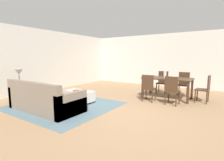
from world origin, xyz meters
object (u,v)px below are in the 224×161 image
object	(u,v)px
vase_centerpiece	(165,74)
dining_chair_far_right	(184,82)
dining_chair_far_left	(163,81)
dining_chair_head_east	(205,87)
side_table	(20,89)
dining_chair_near_left	(148,87)
ottoman_table	(80,96)
dining_chair_near_right	(172,89)
table_lamp	(19,73)
book_on_ottoman	(78,91)
couch	(45,100)
dining_table	(167,80)

from	to	relation	value
vase_centerpiece	dining_chair_far_right	bearing A→B (deg)	57.56
dining_chair_far_left	dining_chair_head_east	bearing A→B (deg)	-25.71
side_table	dining_chair_near_left	bearing A→B (deg)	34.77
ottoman_table	dining_chair_near_left	distance (m)	2.33
ottoman_table	vase_centerpiece	size ratio (longest dim) A/B	3.76
ottoman_table	dining_chair_near_right	xyz separation A→B (m)	(2.67, 1.32, 0.30)
table_lamp	book_on_ottoman	bearing A→B (deg)	32.78
table_lamp	dining_chair_near_right	world-z (taller)	table_lamp
book_on_ottoman	vase_centerpiece	bearing A→B (deg)	45.82
table_lamp	vase_centerpiece	distance (m)	5.04
dining_chair_near_right	dining_chair_far_left	xyz separation A→B (m)	(-0.80, 1.69, 0.00)
couch	dining_chair_near_left	world-z (taller)	dining_chair_near_left
vase_centerpiece	couch	bearing A→B (deg)	-125.47
dining_table	book_on_ottoman	world-z (taller)	dining_table
vase_centerpiece	dining_chair_near_left	bearing A→B (deg)	-108.83
ottoman_table	book_on_ottoman	world-z (taller)	book_on_ottoman
dining_chair_far_left	dining_chair_near_left	bearing A→B (deg)	-89.04
book_on_ottoman	dining_chair_far_left	bearing A→B (deg)	58.64
dining_chair_near_left	dining_chair_far_left	world-z (taller)	same
table_lamp	dining_table	world-z (taller)	table_lamp
dining_chair_near_right	dining_chair_far_right	distance (m)	1.67
dining_chair_near_left	dining_chair_far_left	distance (m)	1.68
ottoman_table	dining_chair_far_left	distance (m)	3.55
table_lamp	book_on_ottoman	distance (m)	2.01
table_lamp	dining_chair_near_right	size ratio (longest dim) A/B	0.57
dining_table	dining_chair_far_left	size ratio (longest dim) A/B	1.83
ottoman_table	dining_chair_near_left	bearing A→B (deg)	34.97
dining_chair_far_left	vase_centerpiece	bearing A→B (deg)	-68.62
dining_chair_far_right	ottoman_table	bearing A→B (deg)	-132.08
dining_chair_far_right	dining_chair_head_east	world-z (taller)	same
dining_chair_far_right	dining_chair_head_east	xyz separation A→B (m)	(0.82, -0.78, 0.00)
dining_chair_far_right	vase_centerpiece	xyz separation A→B (m)	(-0.51, -0.80, 0.37)
table_lamp	dining_chair_head_east	world-z (taller)	table_lamp
side_table	dining_chair_near_left	distance (m)	4.28
dining_chair_far_right	dining_chair_far_left	bearing A→B (deg)	178.98
dining_table	vase_centerpiece	distance (m)	0.24
couch	dining_chair_near_left	distance (m)	3.29
dining_chair_near_left	dining_chair_far_right	world-z (taller)	same
side_table	dining_table	size ratio (longest dim) A/B	0.35
dining_chair_far_left	dining_chair_far_right	bearing A→B (deg)	-1.02
ottoman_table	table_lamp	world-z (taller)	table_lamp
ottoman_table	dining_chair_head_east	size ratio (longest dim) A/B	1.06
dining_chair_head_east	vase_centerpiece	xyz separation A→B (m)	(-1.33, -0.03, 0.37)
dining_table	dining_chair_near_right	size ratio (longest dim) A/B	1.83
dining_chair_near_left	vase_centerpiece	size ratio (longest dim) A/B	3.54
couch	side_table	distance (m)	1.42
ottoman_table	dining_chair_head_east	distance (m)	4.16
dining_chair_near_right	couch	bearing A→B (deg)	-139.06
couch	vase_centerpiece	bearing A→B (deg)	54.53
dining_table	dining_chair_head_east	xyz separation A→B (m)	(1.23, 0.03, -0.15)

